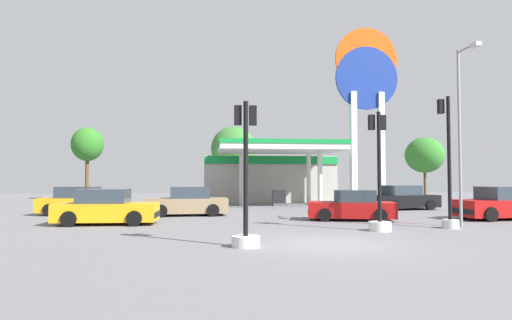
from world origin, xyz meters
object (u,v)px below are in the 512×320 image
corner_streetlamp (462,120)px  car_1 (107,208)px  traffic_signal_2 (379,195)px  traffic_signal_1 (449,185)px  tree_2 (425,155)px  tree_1 (234,149)px  tree_0 (87,145)px  traffic_signal_0 (246,201)px  car_3 (502,205)px  station_pole_sign (367,91)px  car_0 (352,206)px  car_2 (403,199)px  car_5 (80,202)px  car_4 (187,202)px

corner_streetlamp → car_1: bearing=170.4°
traffic_signal_2 → car_1: bearing=162.1°
traffic_signal_1 → traffic_signal_2: size_ratio=1.17×
car_1 → tree_2: (25.04, 20.95, 3.50)m
tree_1 → corner_streetlamp: corner_streetlamp is taller
tree_0 → traffic_signal_0: bearing=-67.1°
car_3 → corner_streetlamp: corner_streetlamp is taller
station_pole_sign → traffic_signal_2: size_ratio=2.86×
car_1 → tree_2: tree_2 is taller
tree_1 → tree_0: bearing=172.7°
car_0 → car_1: 10.94m
traffic_signal_0 → corner_streetlamp: 10.55m
traffic_signal_0 → car_0: bearing=52.5°
traffic_signal_2 → corner_streetlamp: 5.04m
traffic_signal_0 → traffic_signal_1: traffic_signal_1 is taller
traffic_signal_1 → traffic_signal_2: (-3.04, -0.51, -0.35)m
car_2 → corner_streetlamp: (-1.83, -9.47, 3.66)m
corner_streetlamp → traffic_signal_0: bearing=-155.6°
car_1 → traffic_signal_2: bearing=-17.9°
traffic_signal_2 → corner_streetlamp: bearing=13.7°
traffic_signal_1 → traffic_signal_2: bearing=-170.5°
traffic_signal_2 → car_3: bearing=26.1°
traffic_signal_0 → car_5: bearing=123.7°
tree_0 → corner_streetlamp: 32.05m
car_4 → tree_0: tree_0 is taller
car_3 → car_5: size_ratio=1.04×
traffic_signal_2 → car_2: bearing=61.1°
car_5 → corner_streetlamp: 19.07m
car_4 → traffic_signal_0: bearing=-78.6°
station_pole_sign → traffic_signal_0: size_ratio=3.05×
car_5 → traffic_signal_2: traffic_signal_2 is taller
station_pole_sign → corner_streetlamp: 13.82m
car_5 → corner_streetlamp: corner_streetlamp is taller
car_1 → tree_2: 32.84m
car_1 → car_5: size_ratio=0.98×
car_3 → traffic_signal_0: (-12.80, -6.90, 0.61)m
car_0 → tree_2: tree_2 is taller
car_0 → traffic_signal_1: bearing=-52.2°
tree_1 → car_1: bearing=-108.1°
tree_2 → car_4: bearing=-142.3°
car_5 → traffic_signal_2: bearing=-33.2°
traffic_signal_0 → tree_2: 34.01m
traffic_signal_0 → tree_2: bearing=54.5°
car_2 → traffic_signal_0: (-11.03, -13.64, 0.63)m
car_0 → tree_1: tree_1 is taller
station_pole_sign → car_4: station_pole_sign is taller
car_2 → tree_2: (8.66, 13.95, 3.50)m
tree_2 → corner_streetlamp: size_ratio=0.81×
car_2 → tree_2: size_ratio=0.75×
car_0 → traffic_signal_0: bearing=-127.5°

